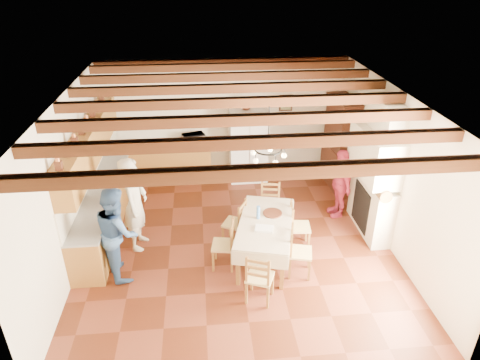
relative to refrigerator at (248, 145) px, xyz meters
name	(u,v)px	position (x,y,z in m)	size (l,w,h in m)	color
floor	(237,242)	(-0.55, -2.82, -0.94)	(6.00, 6.50, 0.02)	#4A1D0D
ceiling	(236,97)	(-0.55, -2.82, 2.08)	(6.00, 6.50, 0.02)	beige
wall_back	(225,118)	(-0.55, 0.44, 0.57)	(6.00, 0.02, 3.00)	#EEE2CC
wall_front	(261,299)	(-0.55, -6.08, 0.57)	(6.00, 0.02, 3.00)	#EEE2CC
wall_left	(70,183)	(-3.56, -2.82, 0.57)	(0.02, 6.50, 3.00)	#EEE2CC
wall_right	(392,169)	(2.46, -2.82, 0.57)	(0.02, 6.50, 3.00)	#EEE2CC
ceiling_beams	(236,102)	(-0.55, -2.82, 1.98)	(6.00, 6.30, 0.16)	#371C0F
lower_cabinets_left	(107,204)	(-3.25, -1.77, -0.50)	(0.60, 4.30, 0.86)	brown
lower_cabinets_back	(166,164)	(-2.10, 0.13, -0.50)	(2.30, 0.60, 0.86)	brown
countertop_left	(103,185)	(-3.25, -1.77, -0.05)	(0.62, 4.30, 0.04)	gray
countertop_back	(164,147)	(-2.10, 0.13, -0.05)	(2.34, 0.62, 0.04)	gray
backsplash_left	(87,172)	(-3.54, -1.77, 0.27)	(0.03, 4.30, 0.60)	white
backsplash_back	(164,131)	(-2.10, 0.41, 0.27)	(2.30, 0.03, 0.60)	white
upper_cabinets	(90,142)	(-3.38, -1.77, 0.92)	(0.35, 4.20, 0.70)	brown
fireplace	(373,170)	(2.17, -2.62, 0.47)	(0.56, 1.60, 2.80)	beige
wall_picture	(286,103)	(1.00, 0.41, 0.92)	(0.34, 0.03, 0.42)	black
refrigerator	(248,145)	(0.00, 0.00, 0.00)	(0.93, 0.76, 1.85)	white
hutch	(340,143)	(2.20, -0.52, 0.18)	(0.51, 1.22, 2.21)	#321910
dining_table	(265,226)	(-0.06, -3.38, -0.20)	(1.37, 2.02, 0.81)	beige
chandelier	(268,150)	(-0.06, -3.38, 1.32)	(0.47, 0.47, 0.03)	black
chair_left_near	(223,244)	(-0.86, -3.54, -0.45)	(0.42, 0.40, 0.96)	brown
chair_left_far	(234,222)	(-0.59, -2.84, -0.45)	(0.42, 0.40, 0.96)	brown
chair_right_near	(301,252)	(0.50, -3.89, -0.45)	(0.42, 0.40, 0.96)	brown
chair_right_far	(300,226)	(0.66, -3.09, -0.45)	(0.42, 0.40, 0.96)	brown
chair_end_near	(260,276)	(-0.31, -4.48, -0.45)	(0.42, 0.40, 0.96)	brown
chair_end_far	(270,206)	(0.21, -2.28, -0.45)	(0.42, 0.40, 0.96)	brown
person_man	(135,204)	(-2.48, -2.74, 0.03)	(0.69, 0.46, 1.90)	beige
person_woman_blue	(117,232)	(-2.70, -3.54, -0.06)	(0.84, 0.66, 1.73)	#345588
person_woman_red	(340,183)	(1.77, -1.98, -0.14)	(0.92, 0.38, 1.56)	#C12F4E
microwave	(194,140)	(-1.36, 0.13, 0.12)	(0.54, 0.37, 0.30)	silver
fridge_vase	(246,104)	(-0.06, 0.00, 1.07)	(0.27, 0.27, 0.28)	#321910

